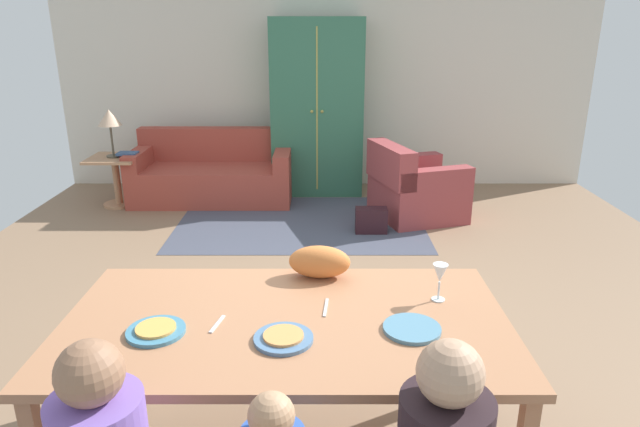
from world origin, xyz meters
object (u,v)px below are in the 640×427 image
object	(u,v)px
cat	(322,262)
book_lower	(132,155)
dining_table	(288,331)
book_upper	(130,153)
armoire	(319,108)
handbag	(373,220)
plate_near_child	(286,339)
plate_near_woman	(414,329)
armchair	(416,189)
table_lamp	(112,119)
plate_near_man	(158,331)
couch	(216,175)
side_table	(119,174)
wine_glass	(442,275)

from	to	relation	value
cat	book_lower	distance (m)	4.23
dining_table	book_upper	bearing A→B (deg)	117.09
armoire	handbag	size ratio (longest dim) A/B	6.56
plate_near_child	book_upper	size ratio (longest dim) A/B	1.14
dining_table	plate_near_woman	bearing A→B (deg)	-10.33
armchair	table_lamp	size ratio (longest dim) A/B	1.99
plate_near_child	book_upper	bearing A→B (deg)	116.07
plate_near_man	couch	xyz separation A→B (m)	(-0.58, 4.38, -0.47)
handbag	plate_near_child	bearing A→B (deg)	-101.59
couch	plate_near_man	bearing A→B (deg)	-82.43
cat	side_table	bearing A→B (deg)	128.51
side_table	book_upper	size ratio (longest dim) A/B	2.64
plate_near_man	book_upper	bearing A→B (deg)	109.95
cat	plate_near_woman	bearing A→B (deg)	-48.48
side_table	cat	bearing A→B (deg)	-56.53
plate_near_child	handbag	xyz separation A→B (m)	(0.67, 3.28, -0.64)
wine_glass	table_lamp	xyz separation A→B (m)	(-2.92, 3.82, 0.12)
armoire	table_lamp	size ratio (longest dim) A/B	3.89
plate_near_man	plate_near_child	size ratio (longest dim) A/B	1.00
table_lamp	armoire	bearing A→B (deg)	14.50
cat	side_table	size ratio (longest dim) A/B	0.55
dining_table	book_upper	distance (m)	4.48
wine_glass	book_upper	bearing A→B (deg)	125.91
wine_glass	couch	xyz separation A→B (m)	(-1.85, 4.08, -0.59)
armchair	armoire	distance (m)	1.64
cat	side_table	distance (m)	4.29
cat	book_lower	xyz separation A→B (m)	(-2.19, 3.60, -0.25)
cat	side_table	world-z (taller)	cat
armoire	side_table	xyz separation A→B (m)	(-2.32, -0.60, -0.67)
plate_near_man	handbag	distance (m)	3.50
table_lamp	handbag	distance (m)	3.14
plate_near_child	book_upper	distance (m)	4.64
plate_near_man	couch	distance (m)	4.44
side_table	table_lamp	xyz separation A→B (m)	(0.00, 0.00, 0.63)
couch	table_lamp	xyz separation A→B (m)	(-1.07, -0.26, 0.71)
wine_glass	side_table	distance (m)	4.83
wine_glass	book_lower	distance (m)	4.76
book_lower	plate_near_child	bearing A→B (deg)	-64.18
plate_near_woman	table_lamp	world-z (taller)	table_lamp
couch	armchair	world-z (taller)	same
armoire	book_upper	distance (m)	2.28
dining_table	handbag	bearing A→B (deg)	77.76
plate_near_child	table_lamp	size ratio (longest dim) A/B	0.46
plate_near_woman	side_table	world-z (taller)	plate_near_woman
book_upper	handbag	distance (m)	2.90
wine_glass	side_table	world-z (taller)	wine_glass
table_lamp	handbag	world-z (taller)	table_lamp
wine_glass	side_table	xyz separation A→B (m)	(-2.92, 3.82, -0.52)
armchair	book_lower	size ratio (longest dim) A/B	4.89
plate_near_woman	book_upper	xyz separation A→B (m)	(-2.59, 4.09, -0.15)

